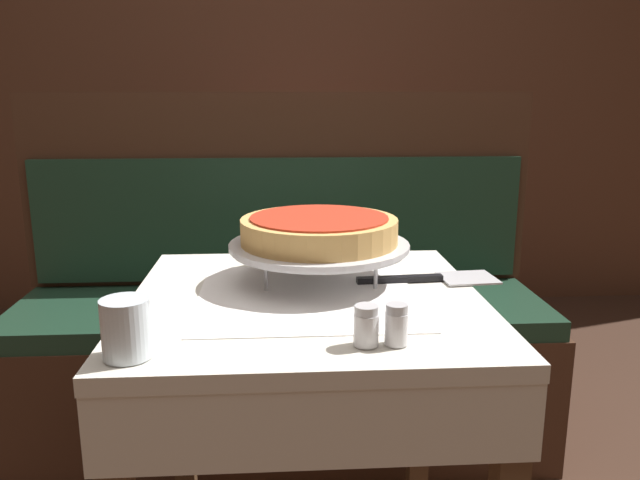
{
  "coord_description": "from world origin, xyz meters",
  "views": [
    {
      "loc": [
        -0.05,
        -1.16,
        1.13
      ],
      "look_at": [
        0.03,
        0.07,
        0.83
      ],
      "focal_mm": 35.0,
      "sensor_mm": 36.0,
      "label": 1
    }
  ],
  "objects_px": {
    "dining_table_front": "(307,346)",
    "pepper_shaker": "(396,324)",
    "salt_shaker": "(366,326)",
    "booth_bench": "(282,344)",
    "deep_dish_pizza": "(319,230)",
    "condiment_caddy": "(321,169)",
    "dining_table_rear": "(307,206)",
    "water_glass_near": "(126,328)",
    "pizza_pan_stand": "(319,247)",
    "pizza_server": "(434,278)"
  },
  "relations": [
    {
      "from": "deep_dish_pizza",
      "to": "salt_shaker",
      "type": "height_order",
      "value": "deep_dish_pizza"
    },
    {
      "from": "pizza_pan_stand",
      "to": "salt_shaker",
      "type": "distance_m",
      "value": 0.36
    },
    {
      "from": "dining_table_front",
      "to": "booth_bench",
      "type": "bearing_deg",
      "value": 94.08
    },
    {
      "from": "dining_table_rear",
      "to": "booth_bench",
      "type": "xyz_separation_m",
      "value": [
        -0.13,
        -0.98,
        -0.28
      ]
    },
    {
      "from": "pizza_pan_stand",
      "to": "water_glass_near",
      "type": "xyz_separation_m",
      "value": [
        -0.31,
        -0.37,
        -0.03
      ]
    },
    {
      "from": "deep_dish_pizza",
      "to": "dining_table_rear",
      "type": "bearing_deg",
      "value": 88.37
    },
    {
      "from": "dining_table_front",
      "to": "condiment_caddy",
      "type": "bearing_deg",
      "value": 85.27
    },
    {
      "from": "dining_table_front",
      "to": "pizza_pan_stand",
      "type": "height_order",
      "value": "pizza_pan_stand"
    },
    {
      "from": "pepper_shaker",
      "to": "dining_table_rear",
      "type": "bearing_deg",
      "value": 91.59
    },
    {
      "from": "booth_bench",
      "to": "pepper_shaker",
      "type": "bearing_deg",
      "value": -79.48
    },
    {
      "from": "booth_bench",
      "to": "water_glass_near",
      "type": "height_order",
      "value": "booth_bench"
    },
    {
      "from": "booth_bench",
      "to": "pizza_server",
      "type": "relative_size",
      "value": 5.51
    },
    {
      "from": "pepper_shaker",
      "to": "pizza_pan_stand",
      "type": "bearing_deg",
      "value": 105.82
    },
    {
      "from": "deep_dish_pizza",
      "to": "pizza_server",
      "type": "height_order",
      "value": "deep_dish_pizza"
    },
    {
      "from": "dining_table_front",
      "to": "deep_dish_pizza",
      "type": "distance_m",
      "value": 0.24
    },
    {
      "from": "salt_shaker",
      "to": "water_glass_near",
      "type": "bearing_deg",
      "value": -176.51
    },
    {
      "from": "dining_table_front",
      "to": "pepper_shaker",
      "type": "bearing_deg",
      "value": -62.95
    },
    {
      "from": "dining_table_rear",
      "to": "condiment_caddy",
      "type": "xyz_separation_m",
      "value": [
        0.07,
        0.09,
        0.16
      ]
    },
    {
      "from": "deep_dish_pizza",
      "to": "condiment_caddy",
      "type": "distance_m",
      "value": 1.7
    },
    {
      "from": "salt_shaker",
      "to": "pepper_shaker",
      "type": "xyz_separation_m",
      "value": [
        0.05,
        -0.0,
        0.0
      ]
    },
    {
      "from": "dining_table_front",
      "to": "salt_shaker",
      "type": "xyz_separation_m",
      "value": [
        0.08,
        -0.25,
        0.14
      ]
    },
    {
      "from": "pizza_server",
      "to": "condiment_caddy",
      "type": "distance_m",
      "value": 1.71
    },
    {
      "from": "condiment_caddy",
      "to": "pepper_shaker",
      "type": "bearing_deg",
      "value": -90.53
    },
    {
      "from": "pepper_shaker",
      "to": "condiment_caddy",
      "type": "bearing_deg",
      "value": 89.47
    },
    {
      "from": "booth_bench",
      "to": "pepper_shaker",
      "type": "height_order",
      "value": "booth_bench"
    },
    {
      "from": "dining_table_front",
      "to": "booth_bench",
      "type": "height_order",
      "value": "booth_bench"
    },
    {
      "from": "dining_table_rear",
      "to": "deep_dish_pizza",
      "type": "bearing_deg",
      "value": -91.63
    },
    {
      "from": "pizza_pan_stand",
      "to": "deep_dish_pizza",
      "type": "height_order",
      "value": "deep_dish_pizza"
    },
    {
      "from": "deep_dish_pizza",
      "to": "condiment_caddy",
      "type": "height_order",
      "value": "condiment_caddy"
    },
    {
      "from": "water_glass_near",
      "to": "booth_bench",
      "type": "bearing_deg",
      "value": 76.96
    },
    {
      "from": "booth_bench",
      "to": "pepper_shaker",
      "type": "distance_m",
      "value": 1.08
    },
    {
      "from": "dining_table_rear",
      "to": "pepper_shaker",
      "type": "bearing_deg",
      "value": -88.41
    },
    {
      "from": "water_glass_near",
      "to": "pizza_server",
      "type": "bearing_deg",
      "value": 32.75
    },
    {
      "from": "pepper_shaker",
      "to": "condiment_caddy",
      "type": "xyz_separation_m",
      "value": [
        0.02,
        2.04,
        0.0
      ]
    },
    {
      "from": "dining_table_rear",
      "to": "water_glass_near",
      "type": "distance_m",
      "value": 2.01
    },
    {
      "from": "deep_dish_pizza",
      "to": "condiment_caddy",
      "type": "relative_size",
      "value": 1.93
    },
    {
      "from": "pizza_pan_stand",
      "to": "water_glass_near",
      "type": "height_order",
      "value": "water_glass_near"
    },
    {
      "from": "deep_dish_pizza",
      "to": "water_glass_near",
      "type": "distance_m",
      "value": 0.49
    },
    {
      "from": "pizza_pan_stand",
      "to": "deep_dish_pizza",
      "type": "xyz_separation_m",
      "value": [
        -0.0,
        0.0,
        0.04
      ]
    },
    {
      "from": "dining_table_front",
      "to": "booth_bench",
      "type": "relative_size",
      "value": 0.44
    },
    {
      "from": "deep_dish_pizza",
      "to": "pizza_server",
      "type": "bearing_deg",
      "value": -3.85
    },
    {
      "from": "water_glass_near",
      "to": "condiment_caddy",
      "type": "relative_size",
      "value": 0.54
    },
    {
      "from": "dining_table_rear",
      "to": "pepper_shaker",
      "type": "distance_m",
      "value": 1.96
    },
    {
      "from": "dining_table_rear",
      "to": "pizza_server",
      "type": "bearing_deg",
      "value": -83.02
    },
    {
      "from": "water_glass_near",
      "to": "salt_shaker",
      "type": "height_order",
      "value": "water_glass_near"
    },
    {
      "from": "dining_table_front",
      "to": "dining_table_rear",
      "type": "xyz_separation_m",
      "value": [
        0.08,
        1.7,
        -0.02
      ]
    },
    {
      "from": "pizza_server",
      "to": "water_glass_near",
      "type": "xyz_separation_m",
      "value": [
        -0.55,
        -0.36,
        0.04
      ]
    },
    {
      "from": "salt_shaker",
      "to": "pizza_pan_stand",
      "type": "bearing_deg",
      "value": 98.37
    },
    {
      "from": "dining_table_front",
      "to": "condiment_caddy",
      "type": "height_order",
      "value": "condiment_caddy"
    },
    {
      "from": "dining_table_rear",
      "to": "salt_shaker",
      "type": "xyz_separation_m",
      "value": [
        0.01,
        -1.95,
        0.16
      ]
    }
  ]
}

